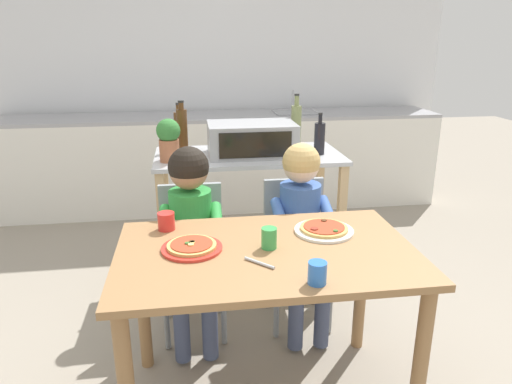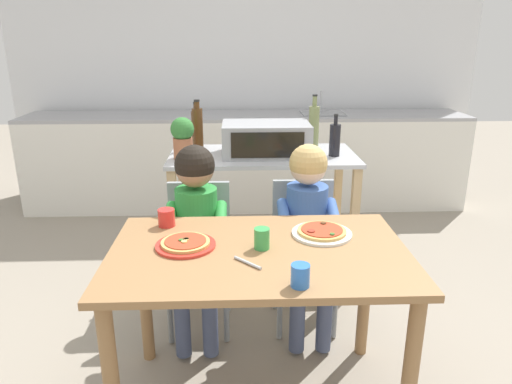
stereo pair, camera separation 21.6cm
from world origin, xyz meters
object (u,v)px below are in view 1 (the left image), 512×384
dining_table (266,275)px  drinking_cup_green (269,238)px  bottle_clear_vinegar (320,138)px  drinking_cup_blue (317,273)px  bottle_squat_spirits (296,124)px  child_in_blue_striped_shirt (302,215)px  toaster_oven (252,139)px  serving_spoon (259,263)px  pizza_plate_red_rimmed (192,247)px  drinking_cup_red (166,221)px  pizza_plate_white (324,229)px  bottle_tall_green_wine (179,130)px  child_in_green_shirt (191,220)px  bottle_slim_sauce (182,131)px  dining_chair_left (192,248)px  dining_chair_right (296,241)px  kitchen_island_cart (249,196)px  potted_herb_plant (169,139)px

dining_table → drinking_cup_green: (0.01, 0.01, 0.16)m
bottle_clear_vinegar → drinking_cup_blue: size_ratio=3.20×
bottle_squat_spirits → child_in_blue_striped_shirt: bottle_squat_spirits is taller
toaster_oven → bottle_clear_vinegar: (0.43, -0.04, 0.00)m
toaster_oven → bottle_clear_vinegar: bearing=-5.9°
dining_table → serving_spoon: size_ratio=8.75×
pizza_plate_red_rimmed → drinking_cup_red: size_ratio=3.12×
bottle_squat_spirits → pizza_plate_white: (-0.15, -1.23, -0.25)m
bottle_tall_green_wine → child_in_green_shirt: bottle_tall_green_wine is taller
bottle_tall_green_wine → child_in_green_shirt: size_ratio=0.29×
pizza_plate_white → serving_spoon: pizza_plate_white is taller
drinking_cup_red → drinking_cup_green: 0.50m
toaster_oven → bottle_slim_sauce: 0.44m
bottle_squat_spirits → drinking_cup_blue: bearing=-100.2°
bottle_squat_spirits → dining_chair_left: size_ratio=0.43×
bottle_slim_sauce → bottle_squat_spirits: (0.76, 0.16, -0.01)m
bottle_clear_vinegar → dining_chair_right: (-0.24, -0.44, -0.50)m
bottle_slim_sauce → dining_chair_left: bearing=-86.9°
kitchen_island_cart → child_in_blue_striped_shirt: child_in_blue_striped_shirt is taller
drinking_cup_red → drinking_cup_green: bearing=-31.4°
dining_table → bottle_clear_vinegar: bearing=64.7°
bottle_clear_vinegar → child_in_green_shirt: (-0.82, -0.57, -0.29)m
bottle_slim_sauce → drinking_cup_green: size_ratio=3.86×
bottle_tall_green_wine → drinking_cup_blue: 1.73m
bottle_clear_vinegar → pizza_plate_red_rimmed: 1.36m
pizza_plate_red_rimmed → bottle_tall_green_wine: bearing=92.4°
dining_table → drinking_cup_green: bearing=47.6°
bottle_clear_vinegar → pizza_plate_white: (-0.24, -0.96, -0.21)m
bottle_squat_spirits → drinking_cup_green: size_ratio=3.97×
dining_table → dining_chair_left: size_ratio=1.51×
potted_herb_plant → drinking_cup_blue: potted_herb_plant is taller
kitchen_island_cart → drinking_cup_red: (-0.49, -0.89, 0.21)m
dining_chair_right → serving_spoon: dining_chair_right is taller
dining_chair_left → bottle_clear_vinegar: bearing=28.9°
potted_herb_plant → drinking_cup_green: (0.43, -1.04, -0.21)m
bottle_tall_green_wine → dining_chair_right: bottle_tall_green_wine is taller
bottle_slim_sauce → bottle_squat_spirits: 0.78m
bottle_clear_vinegar → drinking_cup_red: bottle_clear_vinegar is taller
dining_chair_left → child_in_green_shirt: (0.00, -0.12, 0.21)m
toaster_oven → pizza_plate_red_rimmed: (-0.40, -1.10, -0.21)m
dining_table → child_in_green_shirt: bearing=119.7°
bottle_clear_vinegar → child_in_green_shirt: bearing=-145.3°
toaster_oven → child_in_green_shirt: bearing=-123.0°
drinking_cup_red → kitchen_island_cart: bearing=61.2°
bottle_clear_vinegar → bottle_tall_green_wine: bearing=164.2°
toaster_oven → dining_chair_left: bearing=-128.6°
pizza_plate_white → bottle_clear_vinegar: bearing=76.1°
serving_spoon → bottle_slim_sauce: bearing=102.1°
kitchen_island_cart → drinking_cup_blue: 1.48m
child_in_green_shirt → pizza_plate_red_rimmed: 0.49m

